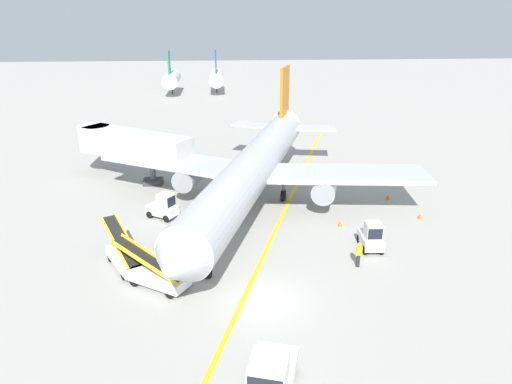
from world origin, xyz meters
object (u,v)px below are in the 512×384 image
at_px(ground_crew_marshaller, 359,254).
at_px(safety_cone_wingtip_left, 388,197).
at_px(baggage_tug_by_cargo_door, 371,237).
at_px(safety_cone_nose_right, 420,216).
at_px(pushback_tug, 270,377).
at_px(belt_loader_aft_hold, 125,256).
at_px(belt_loader_forward_hold, 156,275).
at_px(airliner, 255,166).
at_px(safety_cone_nose_left, 340,223).
at_px(jet_bridge, 126,144).
at_px(baggage_tug_near_wing, 164,207).

height_order(ground_crew_marshaller, safety_cone_wingtip_left, ground_crew_marshaller).
height_order(baggage_tug_by_cargo_door, safety_cone_nose_right, baggage_tug_by_cargo_door).
height_order(pushback_tug, belt_loader_aft_hold, belt_loader_aft_hold).
bearing_deg(safety_cone_wingtip_left, pushback_tug, -120.68).
bearing_deg(belt_loader_forward_hold, airliner, 60.95).
bearing_deg(safety_cone_nose_left, belt_loader_aft_hold, -162.24).
distance_m(pushback_tug, safety_cone_nose_left, 17.82).
relative_size(jet_bridge, baggage_tug_near_wing, 4.38).
bearing_deg(safety_cone_nose_left, baggage_tug_by_cargo_door, -73.22).
relative_size(baggage_tug_by_cargo_door, ground_crew_marshaller, 1.45).
xyz_separation_m(ground_crew_marshaller, safety_cone_nose_left, (0.37, 6.05, -0.69)).
bearing_deg(airliner, ground_crew_marshaller, -61.84).
distance_m(ground_crew_marshaller, safety_cone_wingtip_left, 12.58).
xyz_separation_m(pushback_tug, belt_loader_aft_hold, (-8.06, 11.45, -0.22)).
xyz_separation_m(baggage_tug_near_wing, safety_cone_wingtip_left, (19.09, 2.42, -0.71)).
xyz_separation_m(jet_bridge, ground_crew_marshaller, (17.67, -18.51, -2.63)).
xyz_separation_m(belt_loader_aft_hold, safety_cone_nose_right, (21.89, 5.77, -0.56)).
bearing_deg(pushback_tug, baggage_tug_by_cargo_door, 56.36).
height_order(belt_loader_aft_hold, safety_cone_nose_left, belt_loader_aft_hold).
distance_m(baggage_tug_near_wing, ground_crew_marshaller, 15.79).
bearing_deg(belt_loader_aft_hold, jet_bridge, 99.29).
bearing_deg(belt_loader_aft_hold, safety_cone_nose_left, 17.76).
bearing_deg(safety_cone_nose_left, jet_bridge, 145.35).
distance_m(belt_loader_aft_hold, safety_cone_wingtip_left, 22.98).
distance_m(airliner, baggage_tug_by_cargo_door, 11.61).
height_order(airliner, pushback_tug, airliner).
height_order(pushback_tug, ground_crew_marshaller, pushback_tug).
height_order(baggage_tug_near_wing, baggage_tug_by_cargo_door, same).
bearing_deg(belt_loader_aft_hold, safety_cone_wingtip_left, 25.54).
relative_size(baggage_tug_near_wing, belt_loader_aft_hold, 0.55).
height_order(pushback_tug, safety_cone_nose_left, pushback_tug).
distance_m(pushback_tug, baggage_tug_near_wing, 20.00).
bearing_deg(baggage_tug_by_cargo_door, safety_cone_wingtip_left, 63.80).
xyz_separation_m(jet_bridge, belt_loader_aft_hold, (2.84, -17.33, -2.77)).
relative_size(belt_loader_forward_hold, safety_cone_nose_right, 11.09).
bearing_deg(pushback_tug, jet_bridge, 110.74).
height_order(jet_bridge, belt_loader_aft_hold, jet_bridge).
relative_size(airliner, pushback_tug, 8.63).
distance_m(pushback_tug, safety_cone_wingtip_left, 24.84).
distance_m(airliner, pushback_tug, 21.27).
xyz_separation_m(jet_bridge, safety_cone_nose_right, (24.73, -11.56, -3.32)).
height_order(belt_loader_forward_hold, belt_loader_aft_hold, same).
distance_m(baggage_tug_near_wing, belt_loader_forward_hold, 9.99).
bearing_deg(jet_bridge, safety_cone_nose_right, -25.06).
bearing_deg(jet_bridge, pushback_tug, -69.26).
distance_m(safety_cone_nose_left, safety_cone_nose_right, 6.76).
relative_size(safety_cone_nose_left, safety_cone_nose_right, 1.00).
bearing_deg(ground_crew_marshaller, safety_cone_nose_left, 86.55).
bearing_deg(airliner, safety_cone_nose_left, -37.86).
distance_m(airliner, safety_cone_wingtip_left, 12.14).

